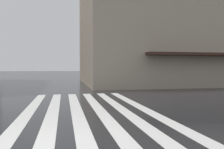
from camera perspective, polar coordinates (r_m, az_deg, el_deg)
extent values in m
plane|color=black|center=(5.82, -15.22, -17.14)|extent=(220.00, 220.00, 0.00)
cube|color=silver|center=(10.30, 8.34, -8.71)|extent=(13.00, 0.50, 0.01)
cube|color=silver|center=(10.00, 2.89, -9.01)|extent=(13.00, 0.50, 0.01)
cube|color=silver|center=(9.80, -2.84, -9.24)|extent=(13.00, 0.50, 0.01)
cube|color=silver|center=(9.70, -8.77, -9.38)|extent=(13.00, 0.50, 0.01)
cube|color=silver|center=(9.69, -14.76, -9.42)|extent=(13.00, 0.50, 0.01)
cube|color=silver|center=(9.79, -20.69, -9.36)|extent=(13.00, 0.50, 0.01)
cube|color=tan|center=(31.45, 21.47, 13.41)|extent=(15.50, 29.28, 16.51)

